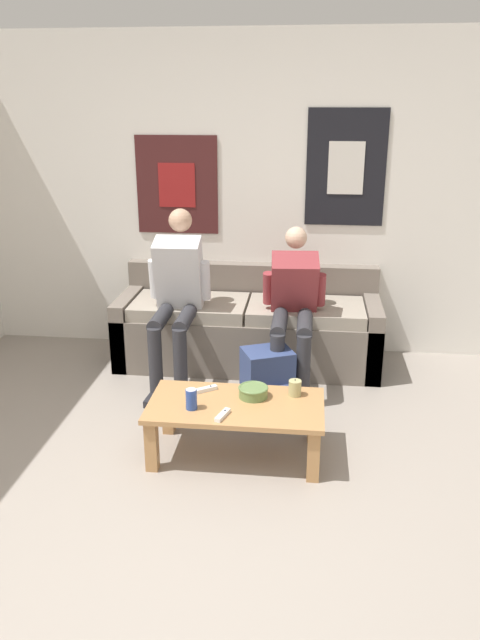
{
  "coord_description": "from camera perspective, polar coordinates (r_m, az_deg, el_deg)",
  "views": [
    {
      "loc": [
        0.52,
        -2.43,
        2.04
      ],
      "look_at": [
        0.09,
        1.37,
        0.68
      ],
      "focal_mm": 35.0,
      "sensor_mm": 36.0,
      "label": 1
    }
  ],
  "objects": [
    {
      "name": "game_controller_near_left",
      "position": [
        3.86,
        -3.14,
        -6.33
      ],
      "size": [
        0.14,
        0.11,
        0.03
      ],
      "color": "white",
      "rests_on": "coffee_table"
    },
    {
      "name": "backpack",
      "position": [
        4.34,
        2.55,
        -5.52
      ],
      "size": [
        0.4,
        0.38,
        0.42
      ],
      "color": "navy",
      "rests_on": "ground_plane"
    },
    {
      "name": "ceramic_bowl",
      "position": [
        3.77,
        1.22,
        -6.52
      ],
      "size": [
        0.18,
        0.18,
        0.07
      ],
      "color": "#607F47",
      "rests_on": "coffee_table"
    },
    {
      "name": "drink_can_blue",
      "position": [
        3.63,
        -4.47,
        -7.22
      ],
      "size": [
        0.07,
        0.07,
        0.12
      ],
      "color": "#28479E",
      "rests_on": "coffee_table"
    },
    {
      "name": "game_controller_near_right",
      "position": [
        3.56,
        -1.6,
        -8.67
      ],
      "size": [
        0.08,
        0.15,
        0.03
      ],
      "color": "white",
      "rests_on": "coffee_table"
    },
    {
      "name": "wall_back",
      "position": [
        5.16,
        0.67,
        11.08
      ],
      "size": [
        10.0,
        0.07,
        2.55
      ],
      "color": "white",
      "rests_on": "ground_plane"
    },
    {
      "name": "person_seated_adult",
      "position": [
        4.64,
        -5.82,
        2.61
      ],
      "size": [
        0.47,
        0.86,
        1.27
      ],
      "color": "#2D2D33",
      "rests_on": "ground_plane"
    },
    {
      "name": "couch",
      "position": [
        5.04,
        0.77,
        -0.8
      ],
      "size": [
        2.08,
        0.73,
        0.75
      ],
      "color": "#70665B",
      "rests_on": "ground_plane"
    },
    {
      "name": "ground_plane",
      "position": [
        3.21,
        -4.6,
        -19.88
      ],
      "size": [
        18.0,
        18.0,
        0.0
      ],
      "primitive_type": "plane",
      "color": "gray"
    },
    {
      "name": "person_seated_teen",
      "position": [
        4.55,
        4.89,
        1.47
      ],
      "size": [
        0.47,
        0.92,
        1.14
      ],
      "color": "#2D2D33",
      "rests_on": "ground_plane"
    },
    {
      "name": "coffee_table",
      "position": [
        3.74,
        -0.37,
        -8.46
      ],
      "size": [
        1.04,
        0.54,
        0.34
      ],
      "color": "#B27F4C",
      "rests_on": "ground_plane"
    },
    {
      "name": "pillar_candle",
      "position": [
        3.8,
        5.05,
        -6.22
      ],
      "size": [
        0.08,
        0.08,
        0.11
      ],
      "color": "tan",
      "rests_on": "coffee_table"
    }
  ]
}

